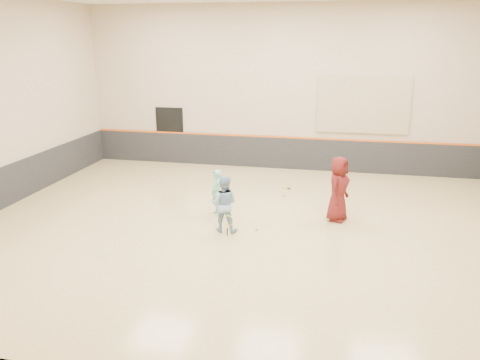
% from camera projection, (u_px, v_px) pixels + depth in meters
% --- Properties ---
extents(room, '(15.04, 12.04, 6.22)m').
position_uv_depth(room, '(256.00, 198.00, 12.04)').
color(room, tan).
rests_on(room, ground).
extents(wainscot_back, '(14.90, 0.04, 1.20)m').
position_uv_depth(wainscot_back, '(283.00, 153.00, 17.70)').
color(wainscot_back, '#232326').
rests_on(wainscot_back, floor).
extents(wainscot_left, '(0.04, 11.90, 1.20)m').
position_uv_depth(wainscot_left, '(3.00, 188.00, 13.57)').
color(wainscot_left, '#232326').
rests_on(wainscot_left, floor).
extents(accent_stripe, '(14.90, 0.03, 0.06)m').
position_uv_depth(accent_stripe, '(284.00, 137.00, 17.51)').
color(accent_stripe, '#D85914').
rests_on(accent_stripe, wall_back).
extents(acoustic_panel, '(3.20, 0.08, 2.00)m').
position_uv_depth(acoustic_panel, '(363.00, 105.00, 16.58)').
color(acoustic_panel, tan).
rests_on(acoustic_panel, wall_back).
extents(doorway, '(1.10, 0.05, 2.20)m').
position_uv_depth(doorway, '(170.00, 135.00, 18.45)').
color(doorway, black).
rests_on(doorway, floor).
extents(girl, '(0.52, 0.57, 1.30)m').
position_uv_depth(girl, '(216.00, 193.00, 12.99)').
color(girl, '#72C6BA').
rests_on(girl, floor).
extents(instructor, '(0.72, 0.56, 1.47)m').
position_uv_depth(instructor, '(224.00, 204.00, 11.86)').
color(instructor, '#7FA8C5').
rests_on(instructor, floor).
extents(young_man, '(0.84, 1.01, 1.78)m').
position_uv_depth(young_man, '(338.00, 189.00, 12.54)').
color(young_man, '#5C1615').
rests_on(young_man, floor).
extents(held_racket, '(0.29, 0.29, 0.56)m').
position_uv_depth(held_racket, '(228.00, 221.00, 11.60)').
color(held_racket, '#C8D22E').
rests_on(held_racket, instructor).
extents(spare_racket, '(0.71, 0.71, 0.14)m').
position_uv_depth(spare_racket, '(286.00, 185.00, 15.56)').
color(spare_racket, '#ACC02A').
rests_on(spare_racket, floor).
extents(ball_under_racket, '(0.07, 0.07, 0.07)m').
position_uv_depth(ball_under_racket, '(257.00, 229.00, 12.05)').
color(ball_under_racket, '#AFCE2F').
rests_on(ball_under_racket, floor).
extents(ball_in_hand, '(0.07, 0.07, 0.07)m').
position_uv_depth(ball_in_hand, '(344.00, 184.00, 12.37)').
color(ball_in_hand, '#AFCB2F').
rests_on(ball_in_hand, young_man).
extents(ball_beside_spare, '(0.07, 0.07, 0.07)m').
position_uv_depth(ball_beside_spare, '(284.00, 196.00, 14.66)').
color(ball_beside_spare, '#B9C82E').
rests_on(ball_beside_spare, floor).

